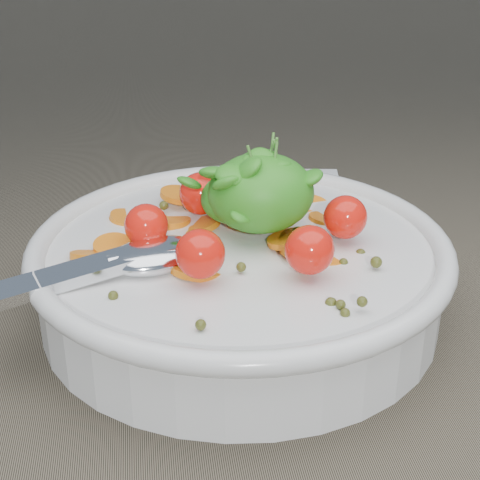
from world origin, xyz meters
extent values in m
plane|color=brown|center=(0.00, 0.00, 0.00)|extent=(6.00, 6.00, 0.00)
cylinder|color=silver|center=(0.02, -0.01, 0.03)|extent=(0.28, 0.28, 0.05)
torus|color=silver|center=(0.02, -0.01, 0.05)|extent=(0.30, 0.30, 0.02)
cylinder|color=silver|center=(0.02, -0.01, 0.00)|extent=(0.14, 0.14, 0.01)
cylinder|color=brown|center=(0.02, -0.01, 0.03)|extent=(0.26, 0.26, 0.04)
cylinder|color=orange|center=(0.07, 0.05, 0.06)|extent=(0.04, 0.04, 0.00)
cylinder|color=orange|center=(0.00, 0.01, 0.05)|extent=(0.04, 0.04, 0.01)
cylinder|color=orange|center=(0.06, -0.02, 0.06)|extent=(0.04, 0.04, 0.02)
cylinder|color=orange|center=(-0.08, -0.01, 0.06)|extent=(0.05, 0.05, 0.02)
cylinder|color=orange|center=(0.08, -0.03, 0.05)|extent=(0.03, 0.03, 0.01)
cylinder|color=orange|center=(0.09, 0.05, 0.05)|extent=(0.04, 0.04, 0.02)
cylinder|color=orange|center=(-0.03, 0.04, 0.05)|extent=(0.04, 0.04, 0.01)
cylinder|color=orange|center=(0.08, 0.05, 0.05)|extent=(0.03, 0.03, 0.01)
cylinder|color=orange|center=(-0.01, -0.04, 0.05)|extent=(0.04, 0.04, 0.02)
cylinder|color=orange|center=(-0.01, 0.03, 0.05)|extent=(0.04, 0.04, 0.02)
cylinder|color=orange|center=(0.09, 0.03, 0.05)|extent=(0.03, 0.03, 0.01)
cylinder|color=orange|center=(-0.01, -0.02, 0.05)|extent=(0.03, 0.04, 0.01)
cylinder|color=orange|center=(0.03, 0.03, 0.06)|extent=(0.04, 0.04, 0.01)
cylinder|color=orange|center=(-0.02, 0.07, 0.06)|extent=(0.03, 0.03, 0.01)
cylinder|color=orange|center=(0.06, -0.03, 0.05)|extent=(0.04, 0.04, 0.02)
cylinder|color=orange|center=(0.02, 0.02, 0.06)|extent=(0.03, 0.03, 0.01)
cylinder|color=orange|center=(-0.07, -0.01, 0.06)|extent=(0.03, 0.03, 0.01)
cylinder|color=orange|center=(-0.04, -0.03, 0.06)|extent=(0.03, 0.03, 0.01)
cylinder|color=orange|center=(-0.03, 0.03, 0.05)|extent=(0.03, 0.03, 0.01)
cylinder|color=orange|center=(0.06, 0.01, 0.05)|extent=(0.04, 0.04, 0.01)
cylinder|color=orange|center=(0.03, 0.08, 0.06)|extent=(0.05, 0.05, 0.02)
cylinder|color=orange|center=(-0.05, 0.05, 0.05)|extent=(0.05, 0.05, 0.02)
sphere|color=#424617|center=(-0.07, -0.07, 0.06)|extent=(0.01, 0.01, 0.01)
sphere|color=#424617|center=(0.07, -0.10, 0.06)|extent=(0.01, 0.01, 0.01)
sphere|color=#424617|center=(0.09, -0.05, 0.05)|extent=(0.01, 0.01, 0.01)
sphere|color=#424617|center=(0.08, -0.01, 0.05)|extent=(0.01, 0.01, 0.01)
sphere|color=#424617|center=(-0.03, 0.05, 0.06)|extent=(0.01, 0.01, 0.01)
sphere|color=#424617|center=(0.10, -0.03, 0.05)|extent=(0.01, 0.01, 0.01)
sphere|color=#424617|center=(0.07, -0.11, 0.06)|extent=(0.01, 0.01, 0.01)
sphere|color=#424617|center=(0.05, 0.00, 0.06)|extent=(0.01, 0.01, 0.01)
sphere|color=#424617|center=(-0.02, -0.12, 0.06)|extent=(0.01, 0.01, 0.01)
sphere|color=#424617|center=(0.09, 0.01, 0.05)|extent=(0.01, 0.01, 0.01)
sphere|color=#424617|center=(0.05, -0.04, 0.06)|extent=(0.01, 0.01, 0.01)
sphere|color=#424617|center=(0.10, 0.03, 0.06)|extent=(0.01, 0.01, 0.01)
sphere|color=#424617|center=(0.02, -0.05, 0.06)|extent=(0.01, 0.01, 0.01)
sphere|color=#424617|center=(0.06, -0.01, 0.06)|extent=(0.01, 0.01, 0.01)
sphere|color=#424617|center=(0.10, -0.06, 0.06)|extent=(0.01, 0.01, 0.01)
sphere|color=#424617|center=(0.03, 0.03, 0.05)|extent=(0.01, 0.01, 0.01)
sphere|color=#424617|center=(0.08, -0.11, 0.06)|extent=(0.01, 0.01, 0.01)
sphere|color=#424617|center=(0.06, -0.10, 0.05)|extent=(0.01, 0.01, 0.01)
sphere|color=#424617|center=(-0.02, -0.04, 0.05)|extent=(0.01, 0.01, 0.01)
sphere|color=red|center=(0.09, -0.02, 0.07)|extent=(0.03, 0.03, 0.03)
sphere|color=red|center=(0.05, 0.03, 0.07)|extent=(0.03, 0.03, 0.03)
sphere|color=red|center=(0.00, 0.04, 0.07)|extent=(0.03, 0.03, 0.03)
sphere|color=red|center=(-0.04, -0.01, 0.07)|extent=(0.03, 0.03, 0.03)
sphere|color=red|center=(-0.01, -0.06, 0.07)|extent=(0.03, 0.03, 0.03)
sphere|color=red|center=(0.06, -0.06, 0.07)|extent=(0.03, 0.03, 0.03)
ellipsoid|color=#349120|center=(0.04, 0.00, 0.09)|extent=(0.07, 0.06, 0.06)
ellipsoid|color=#349120|center=(0.02, 0.01, 0.08)|extent=(0.04, 0.04, 0.03)
ellipsoid|color=#349120|center=(0.05, 0.00, 0.11)|extent=(0.03, 0.03, 0.02)
ellipsoid|color=#349120|center=(0.04, 0.00, 0.10)|extent=(0.02, 0.02, 0.01)
ellipsoid|color=#349120|center=(0.04, 0.00, 0.10)|extent=(0.03, 0.03, 0.03)
ellipsoid|color=#349120|center=(0.07, -0.01, 0.10)|extent=(0.02, 0.03, 0.02)
ellipsoid|color=#349120|center=(0.02, -0.02, 0.08)|extent=(0.02, 0.02, 0.01)
ellipsoid|color=#349120|center=(0.06, 0.01, 0.09)|extent=(0.03, 0.03, 0.02)
ellipsoid|color=#349120|center=(0.03, 0.01, 0.11)|extent=(0.03, 0.02, 0.02)
ellipsoid|color=#349120|center=(0.04, 0.00, 0.10)|extent=(0.04, 0.04, 0.02)
ellipsoid|color=#349120|center=(0.04, 0.00, 0.10)|extent=(0.02, 0.02, 0.02)
ellipsoid|color=#349120|center=(0.02, 0.00, 0.09)|extent=(0.02, 0.02, 0.01)
ellipsoid|color=#349120|center=(0.01, -0.01, 0.11)|extent=(0.03, 0.03, 0.02)
ellipsoid|color=#349120|center=(0.01, 0.00, 0.10)|extent=(0.03, 0.03, 0.02)
ellipsoid|color=#349120|center=(0.04, 0.02, 0.10)|extent=(0.03, 0.03, 0.02)
ellipsoid|color=#349120|center=(-0.01, 0.01, 0.10)|extent=(0.02, 0.02, 0.01)
ellipsoid|color=#349120|center=(0.04, 0.00, 0.11)|extent=(0.03, 0.03, 0.03)
ellipsoid|color=#349120|center=(0.01, -0.02, 0.10)|extent=(0.03, 0.02, 0.02)
ellipsoid|color=#349120|center=(0.04, 0.00, 0.10)|extent=(0.02, 0.02, 0.02)
ellipsoid|color=#349120|center=(0.03, 0.00, 0.11)|extent=(0.02, 0.03, 0.02)
ellipsoid|color=#349120|center=(0.02, -0.01, 0.11)|extent=(0.03, 0.03, 0.03)
ellipsoid|color=#349120|center=(0.04, 0.03, 0.10)|extent=(0.04, 0.04, 0.03)
ellipsoid|color=#349120|center=(0.07, 0.02, 0.08)|extent=(0.02, 0.02, 0.01)
ellipsoid|color=#349120|center=(0.02, 0.00, 0.10)|extent=(0.03, 0.03, 0.01)
ellipsoid|color=#349120|center=(0.02, 0.00, 0.10)|extent=(0.02, 0.02, 0.02)
cylinder|color=#4C8C33|center=(0.05, 0.01, 0.10)|extent=(0.00, 0.01, 0.05)
cylinder|color=#4C8C33|center=(0.03, -0.01, 0.10)|extent=(0.02, 0.00, 0.05)
cylinder|color=#4C8C33|center=(0.05, 0.01, 0.10)|extent=(0.01, 0.01, 0.05)
cylinder|color=#4C8C33|center=(0.04, 0.01, 0.10)|extent=(0.01, 0.01, 0.05)
cylinder|color=#4C8C33|center=(0.04, 0.00, 0.10)|extent=(0.01, 0.01, 0.05)
ellipsoid|color=silver|center=(-0.04, -0.03, 0.06)|extent=(0.08, 0.06, 0.02)
cube|color=silver|center=(-0.09, -0.05, 0.06)|extent=(0.13, 0.06, 0.02)
cylinder|color=silver|center=(-0.06, -0.04, 0.06)|extent=(0.03, 0.02, 0.01)
cube|color=white|center=(0.08, 0.20, 0.00)|extent=(0.16, 0.14, 0.01)
camera|label=1|loc=(-0.04, -0.47, 0.28)|focal=55.00mm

